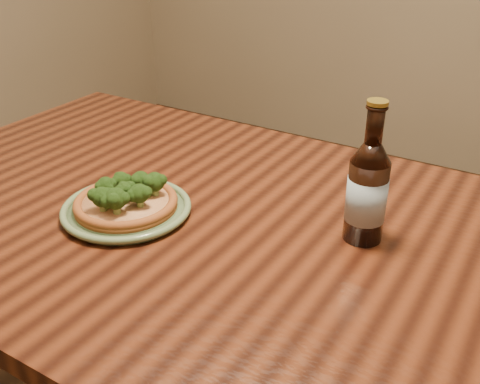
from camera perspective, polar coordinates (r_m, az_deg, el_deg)
The scene contains 4 objects.
table at distance 1.10m, azimuth -0.11°, elevation -7.38°, with size 1.60×0.90×0.75m.
plate at distance 1.10m, azimuth -11.45°, elevation -1.70°, with size 0.25×0.25×0.02m.
pizza at distance 1.09m, azimuth -11.51°, elevation -0.81°, with size 0.20×0.20×0.07m.
beer_bottle at distance 0.99m, azimuth 12.79°, elevation 0.12°, with size 0.07×0.07×0.26m.
Camera 1 is at (0.47, -0.67, 1.29)m, focal length 42.00 mm.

